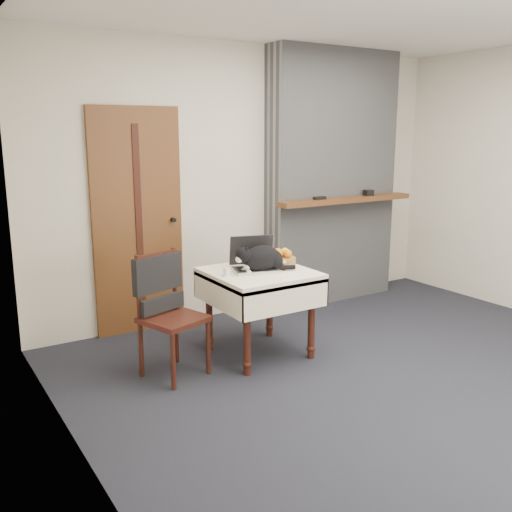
{
  "coord_description": "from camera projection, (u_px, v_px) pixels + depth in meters",
  "views": [
    {
      "loc": [
        -2.97,
        -2.8,
        1.79
      ],
      "look_at": [
        -0.67,
        0.86,
        0.84
      ],
      "focal_mm": 40.0,
      "sensor_mm": 36.0,
      "label": 1
    }
  ],
  "objects": [
    {
      "name": "door",
      "position": [
        138.0,
        222.0,
        5.04
      ],
      "size": [
        0.82,
        0.1,
        2.0
      ],
      "color": "brown",
      "rests_on": "ground"
    },
    {
      "name": "desk_clutter",
      "position": [
        269.0,
        266.0,
        4.68
      ],
      "size": [
        0.09,
        0.1,
        0.01
      ],
      "primitive_type": "cube",
      "rotation": [
        0.0,
        0.0,
        0.87
      ],
      "color": "black",
      "rests_on": "side_table"
    },
    {
      "name": "side_table",
      "position": [
        259.0,
        285.0,
        4.56
      ],
      "size": [
        0.78,
        0.78,
        0.7
      ],
      "color": "#3A1310",
      "rests_on": "ground"
    },
    {
      "name": "ground",
      "position": [
        393.0,
        376.0,
        4.25
      ],
      "size": [
        4.5,
        4.5,
        0.0
      ],
      "primitive_type": "plane",
      "color": "black",
      "rests_on": "ground"
    },
    {
      "name": "chair",
      "position": [
        165.0,
        297.0,
        4.21
      ],
      "size": [
        0.52,
        0.51,
        0.92
      ],
      "rotation": [
        0.0,
        0.0,
        0.31
      ],
      "color": "#3A1310",
      "rests_on": "ground"
    },
    {
      "name": "room_shell",
      "position": [
        360.0,
        134.0,
        4.25
      ],
      "size": [
        4.52,
        4.01,
        2.61
      ],
      "color": "beige",
      "rests_on": "ground"
    },
    {
      "name": "fruit_basket",
      "position": [
        281.0,
        259.0,
        4.7
      ],
      "size": [
        0.24,
        0.24,
        0.14
      ],
      "color": "#9D6E3F",
      "rests_on": "side_table"
    },
    {
      "name": "cream_jar",
      "position": [
        227.0,
        272.0,
        4.37
      ],
      "size": [
        0.06,
        0.06,
        0.07
      ],
      "primitive_type": "cylinder",
      "color": "white",
      "rests_on": "side_table"
    },
    {
      "name": "cat",
      "position": [
        262.0,
        259.0,
        4.49
      ],
      "size": [
        0.49,
        0.22,
        0.24
      ],
      "rotation": [
        0.0,
        0.0,
        -0.0
      ],
      "color": "black",
      "rests_on": "side_table"
    },
    {
      "name": "laptop",
      "position": [
        254.0,
        261.0,
        4.57
      ],
      "size": [
        0.43,
        0.4,
        0.27
      ],
      "rotation": [
        0.0,
        0.0,
        -0.29
      ],
      "color": "#B7B7BC",
      "rests_on": "side_table"
    },
    {
      "name": "chimney",
      "position": [
        332.0,
        179.0,
        5.96
      ],
      "size": [
        1.62,
        0.48,
        2.6
      ],
      "color": "gray",
      "rests_on": "ground"
    },
    {
      "name": "pill_bottle",
      "position": [
        284.0,
        265.0,
        4.55
      ],
      "size": [
        0.04,
        0.04,
        0.07
      ],
      "color": "#A84F14",
      "rests_on": "side_table"
    }
  ]
}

